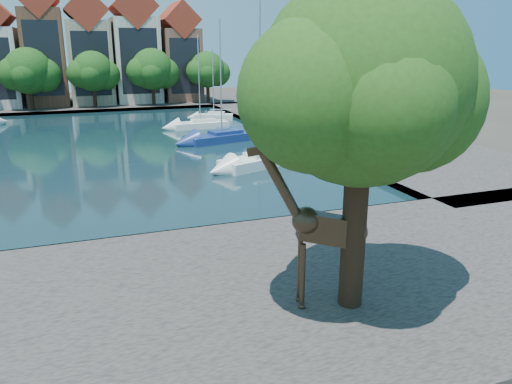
# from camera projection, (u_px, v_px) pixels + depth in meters

# --- Properties ---
(ground) EXTENTS (160.00, 160.00, 0.00)m
(ground) POSITION_uv_depth(u_px,v_px,m) (106.00, 248.00, 22.86)
(ground) COLOR #38332B
(ground) RESTS_ON ground
(water_basin) EXTENTS (38.00, 50.00, 0.08)m
(water_basin) POSITION_uv_depth(u_px,v_px,m) (88.00, 148.00, 44.47)
(water_basin) COLOR black
(water_basin) RESTS_ON ground
(near_quay) EXTENTS (50.00, 14.00, 0.50)m
(near_quay) POSITION_uv_depth(u_px,v_px,m) (119.00, 320.00, 16.48)
(near_quay) COLOR #4F4844
(near_quay) RESTS_ON ground
(far_quay) EXTENTS (60.00, 16.00, 0.50)m
(far_quay) POSITION_uv_depth(u_px,v_px,m) (80.00, 105.00, 73.24)
(far_quay) COLOR #4F4844
(far_quay) RESTS_ON ground
(right_quay) EXTENTS (14.00, 52.00, 0.50)m
(right_quay) POSITION_uv_depth(u_px,v_px,m) (336.00, 129.00, 52.53)
(right_quay) COLOR #4F4844
(right_quay) RESTS_ON ground
(plane_tree) EXTENTS (8.32, 6.40, 10.62)m
(plane_tree) POSITION_uv_depth(u_px,v_px,m) (366.00, 90.00, 15.01)
(plane_tree) COLOR #332114
(plane_tree) RESTS_ON near_quay
(townhouse_center) EXTENTS (5.44, 9.18, 16.93)m
(townhouse_center) POSITION_uv_depth(u_px,v_px,m) (44.00, 48.00, 69.60)
(townhouse_center) COLOR brown
(townhouse_center) RESTS_ON far_quay
(townhouse_east_inner) EXTENTS (5.94, 9.18, 15.79)m
(townhouse_east_inner) POSITION_uv_depth(u_px,v_px,m) (89.00, 52.00, 71.73)
(townhouse_east_inner) COLOR tan
(townhouse_east_inner) RESTS_ON far_quay
(townhouse_east_mid) EXTENTS (6.43, 9.18, 16.65)m
(townhouse_east_mid) POSITION_uv_depth(u_px,v_px,m) (135.00, 49.00, 73.73)
(townhouse_east_mid) COLOR beige
(townhouse_east_mid) RESTS_ON far_quay
(townhouse_east_end) EXTENTS (5.44, 9.18, 14.43)m
(townhouse_east_end) POSITION_uv_depth(u_px,v_px,m) (179.00, 56.00, 76.13)
(townhouse_east_end) COLOR brown
(townhouse_east_end) RESTS_ON far_quay
(far_tree_mid_west) EXTENTS (7.80, 6.00, 8.00)m
(far_tree_mid_west) POSITION_uv_depth(u_px,v_px,m) (29.00, 73.00, 64.92)
(far_tree_mid_west) COLOR #332114
(far_tree_mid_west) RESTS_ON far_quay
(far_tree_mid_east) EXTENTS (7.02, 5.40, 7.52)m
(far_tree_mid_east) POSITION_uv_depth(u_px,v_px,m) (93.00, 73.00, 67.56)
(far_tree_mid_east) COLOR #332114
(far_tree_mid_east) RESTS_ON far_quay
(far_tree_east) EXTENTS (7.54, 5.80, 7.84)m
(far_tree_east) POSITION_uv_depth(u_px,v_px,m) (153.00, 71.00, 70.13)
(far_tree_east) COLOR #332114
(far_tree_east) RESTS_ON far_quay
(far_tree_far_east) EXTENTS (6.76, 5.20, 7.36)m
(far_tree_far_east) POSITION_uv_depth(u_px,v_px,m) (208.00, 71.00, 72.77)
(far_tree_far_east) COLOR #332114
(far_tree_far_east) RESTS_ON far_quay
(giraffe_statue) EXTENTS (3.83, 1.38, 5.54)m
(giraffe_statue) POSITION_uv_depth(u_px,v_px,m) (321.00, 229.00, 16.22)
(giraffe_statue) COLOR #3A2B1D
(giraffe_statue) RESTS_ON near_quay
(sailboat_right_a) EXTENTS (6.84, 4.46, 12.20)m
(sailboat_right_a) POSITION_uv_depth(u_px,v_px,m) (260.00, 158.00, 37.47)
(sailboat_right_a) COLOR silver
(sailboat_right_a) RESTS_ON water_basin
(sailboat_right_b) EXTENTS (7.26, 4.13, 10.95)m
(sailboat_right_b) POSITION_uv_depth(u_px,v_px,m) (222.00, 136.00, 46.88)
(sailboat_right_b) COLOR navy
(sailboat_right_b) RESTS_ON water_basin
(sailboat_right_c) EXTENTS (6.04, 2.37, 9.76)m
(sailboat_right_c) POSITION_uv_depth(u_px,v_px,m) (200.00, 123.00, 54.35)
(sailboat_right_c) COLOR white
(sailboat_right_c) RESTS_ON water_basin
(sailboat_right_d) EXTENTS (4.86, 3.07, 8.25)m
(sailboat_right_d) POSITION_uv_depth(u_px,v_px,m) (214.00, 115.00, 60.21)
(sailboat_right_d) COLOR white
(sailboat_right_d) RESTS_ON water_basin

